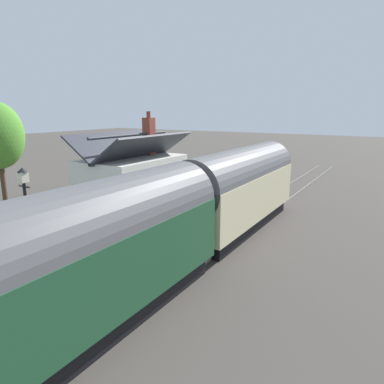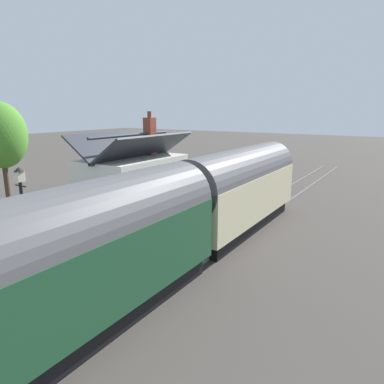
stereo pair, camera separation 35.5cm
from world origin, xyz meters
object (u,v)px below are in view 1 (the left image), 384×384
at_px(planter_under_sign, 197,180).
at_px(lamp_post_platform, 26,204).
at_px(station_building, 133,179).
at_px(planter_edge_far, 204,170).
at_px(planter_bench_left, 210,194).
at_px(station_sign_board, 242,168).
at_px(train, 196,208).
at_px(planter_edge_near, 128,225).
at_px(planter_by_door, 240,173).
at_px(planter_bench_right, 179,178).
at_px(bench_platform_end, 204,183).
at_px(bench_mid_platform, 42,239).

bearing_deg(planter_under_sign, lamp_post_platform, -169.78).
xyz_separation_m(station_building, lamp_post_platform, (-8.83, -3.36, 1.07)).
height_order(planter_edge_far, lamp_post_platform, lamp_post_platform).
xyz_separation_m(planter_bench_left, station_sign_board, (5.12, 0.08, 0.88)).
distance_m(train, planter_under_sign, 10.16).
bearing_deg(planter_edge_near, planter_bench_left, -3.57).
bearing_deg(planter_by_door, planter_edge_near, -177.02).
relative_size(planter_under_sign, lamp_post_platform, 0.25).
height_order(planter_bench_left, station_sign_board, station_sign_board).
xyz_separation_m(lamp_post_platform, station_sign_board, (17.40, 0.31, -1.40)).
bearing_deg(planter_bench_right, planter_under_sign, -109.06).
relative_size(station_building, planter_edge_near, 7.82).
distance_m(station_building, lamp_post_platform, 9.51).
bearing_deg(lamp_post_platform, station_sign_board, 1.02).
distance_m(bench_platform_end, planter_bench_left, 2.61).
distance_m(station_building, planter_edge_far, 10.37).
bearing_deg(bench_platform_end, planter_bench_left, -142.75).
bearing_deg(station_sign_board, planter_under_sign, 137.19).
xyz_separation_m(planter_edge_far, planter_under_sign, (-4.24, -1.78, 0.06)).
distance_m(bench_mid_platform, planter_bench_left, 10.67).
relative_size(planter_edge_near, planter_bench_left, 1.03).
distance_m(station_building, planter_by_door, 10.99).
bearing_deg(station_building, bench_mid_platform, -168.85).
distance_m(planter_edge_near, planter_bench_right, 10.95).
relative_size(train, planter_bench_left, 24.43).
distance_m(train, station_building, 6.41).
bearing_deg(planter_by_door, train, -164.05).
bearing_deg(lamp_post_platform, planter_edge_near, 7.21).
bearing_deg(planter_bench_left, station_sign_board, 0.86).
relative_size(planter_edge_near, station_sign_board, 0.51).
distance_m(planter_edge_far, lamp_post_platform, 19.72).
xyz_separation_m(station_building, bench_platform_end, (5.52, -1.55, -1.04)).
bearing_deg(lamp_post_platform, planter_edge_far, 13.14).
relative_size(planter_bench_right, planter_under_sign, 0.83).
relative_size(planter_by_door, planter_under_sign, 0.89).
distance_m(station_building, planter_under_sign, 6.14).
distance_m(train, planter_bench_right, 11.79).
xyz_separation_m(bench_platform_end, planter_edge_near, (-9.06, -1.14, -0.20)).
height_order(bench_mid_platform, lamp_post_platform, lamp_post_platform).
xyz_separation_m(station_building, planter_bench_left, (3.45, -3.13, -1.21)).
distance_m(station_building, bench_mid_platform, 7.30).
bearing_deg(station_building, planter_by_door, -10.26).
relative_size(planter_bench_right, station_sign_board, 0.49).
xyz_separation_m(planter_edge_near, lamp_post_platform, (-5.29, -0.67, 2.31)).
xyz_separation_m(train, planter_edge_far, (12.98, 6.89, -0.90)).
bearing_deg(bench_platform_end, station_building, 164.28).
bearing_deg(planter_bench_right, station_sign_board, -66.22).
xyz_separation_m(bench_mid_platform, planter_under_sign, (13.10, 0.71, 0.01)).
distance_m(bench_mid_platform, planter_edge_far, 17.52).
bearing_deg(bench_platform_end, planter_bench_right, 67.37).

